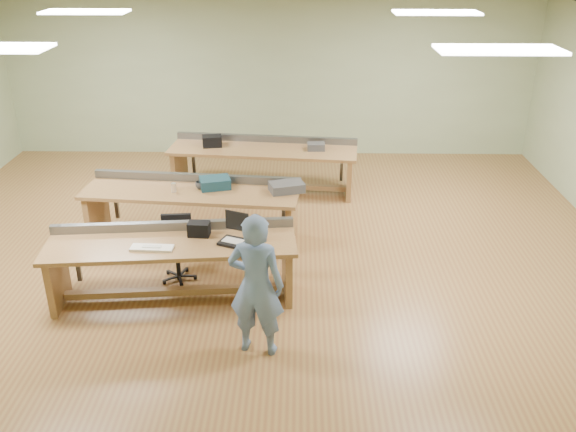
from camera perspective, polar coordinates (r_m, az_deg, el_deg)
The scene contains 21 objects.
floor at distance 8.57m, azimuth -2.86°, elevation -2.84°, with size 10.00×10.00×0.00m, color olive.
ceiling at distance 7.64m, azimuth -3.36°, elevation 17.46°, with size 10.00×10.00×0.00m, color silver.
wall_back at distance 11.84m, azimuth -1.74°, elevation 12.83°, with size 10.00×0.04×3.00m, color #99AB81.
wall_front at distance 4.38m, azimuth -6.71°, elevation -9.96°, with size 10.00×0.04×3.00m, color #99AB81.
fluor_panels at distance 7.65m, azimuth -3.36°, elevation 17.24°, with size 6.20×3.50×0.03m.
workbench_front at distance 7.27m, azimuth -10.75°, elevation -3.71°, with size 2.95×1.04×0.86m.
workbench_mid at distance 8.66m, azimuth -8.97°, elevation 1.29°, with size 3.07×1.08×0.86m.
workbench_back at distance 10.24m, azimuth -2.32°, elevation 5.40°, with size 3.17×1.14×0.86m.
person at distance 6.16m, azimuth -3.00°, elevation -6.50°, with size 0.57×0.38×1.57m, color slate.
laptop_base at distance 7.04m, azimuth -5.17°, elevation -2.45°, with size 0.30×0.24×0.03m, color black.
laptop_screen at distance 7.03m, azimuth -4.78°, elevation -0.46°, with size 0.30×0.01×0.23m, color black.
keyboard at distance 7.06m, azimuth -12.62°, elevation -2.93°, with size 0.48×0.16×0.03m, color white.
trackball_mouse at distance 6.76m, azimuth -2.12°, elevation -3.43°, with size 0.13×0.15×0.07m, color white.
camera_bag at distance 7.23m, azimuth -8.33°, elevation -1.21°, with size 0.25×0.16×0.17m, color black.
task_chair at distance 7.79m, azimuth -10.26°, elevation -3.75°, with size 0.48×0.48×0.82m.
parts_bin_teal at distance 8.58m, azimuth -6.85°, elevation 3.10°, with size 0.41×0.31×0.14m, color #133340.
parts_bin_grey at distance 8.40m, azimuth -0.13°, elevation 2.73°, with size 0.46×0.29×0.13m, color #3A3A3C.
mug at distance 8.59m, azimuth -8.25°, elevation 2.88°, with size 0.13×0.13×0.10m, color #3A3A3C.
drinks_can at distance 8.52m, azimuth -10.65°, elevation 2.62°, with size 0.07×0.07×0.13m, color silver.
storage_box_back at distance 10.30m, azimuth -7.12°, elevation 6.97°, with size 0.32×0.23×0.18m, color black.
tray_back at distance 10.07m, azimuth 2.64°, elevation 6.51°, with size 0.28×0.21×0.11m, color #3A3A3C.
Camera 1 is at (0.57, -7.55, 4.00)m, focal length 38.00 mm.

